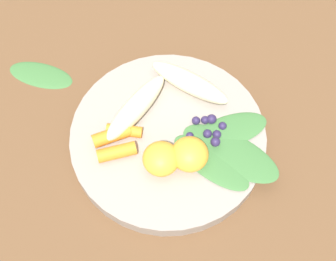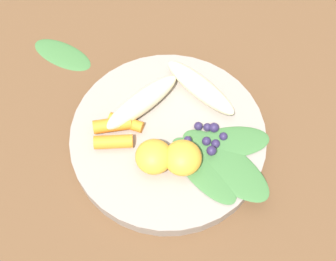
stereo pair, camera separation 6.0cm
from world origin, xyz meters
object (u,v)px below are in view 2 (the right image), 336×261
at_px(banana_peeled_left, 144,100).
at_px(kale_leaf_stray, 62,54).
at_px(bowl, 168,138).
at_px(banana_peeled_right, 200,87).
at_px(orange_segment_near, 183,158).

distance_m(banana_peeled_left, kale_leaf_stray, 0.17).
height_order(bowl, banana_peeled_left, banana_peeled_left).
bearing_deg(bowl, banana_peeled_right, -74.86).
distance_m(bowl, banana_peeled_right, 0.08).
distance_m(orange_segment_near, kale_leaf_stray, 0.27).
height_order(bowl, kale_leaf_stray, bowl).
xyz_separation_m(bowl, banana_peeled_right, (0.02, -0.08, 0.03)).
relative_size(bowl, banana_peeled_right, 2.18).
bearing_deg(bowl, kale_leaf_stray, 6.80).
bearing_deg(orange_segment_near, banana_peeled_right, -53.78).
xyz_separation_m(bowl, orange_segment_near, (-0.04, 0.01, 0.03)).
bearing_deg(banana_peeled_right, bowl, 99.89).
bearing_deg(kale_leaf_stray, banana_peeled_left, 169.69).
distance_m(bowl, orange_segment_near, 0.06).
bearing_deg(kale_leaf_stray, banana_peeled_right, -173.48).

